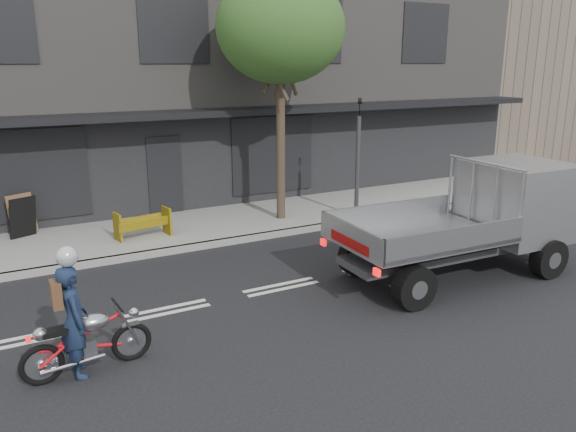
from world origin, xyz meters
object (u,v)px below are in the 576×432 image
at_px(rider, 74,321).
at_px(flatbed_ute, 500,207).
at_px(motorcycle, 87,340).
at_px(construction_barrier, 145,225).
at_px(street_tree, 280,29).
at_px(traffic_light_pole, 358,165).
at_px(sandwich_board, 23,217).

distance_m(rider, flatbed_ute, 8.91).
height_order(motorcycle, construction_barrier, motorcycle).
bearing_deg(rider, construction_barrier, -27.54).
distance_m(street_tree, construction_barrier, 6.17).
relative_size(traffic_light_pole, sandwich_board, 3.31).
bearing_deg(flatbed_ute, construction_barrier, 142.91).
height_order(street_tree, sandwich_board, street_tree).
xyz_separation_m(flatbed_ute, construction_barrier, (-6.46, 5.27, -0.87)).
bearing_deg(flatbed_ute, street_tree, 117.02).
distance_m(motorcycle, sandwich_board, 7.14).
height_order(traffic_light_pole, sandwich_board, traffic_light_pole).
relative_size(motorcycle, sandwich_board, 1.81).
relative_size(street_tree, traffic_light_pole, 1.93).
bearing_deg(street_tree, traffic_light_pole, -23.03).
height_order(traffic_light_pole, flatbed_ute, traffic_light_pole).
bearing_deg(traffic_light_pole, motorcycle, -149.41).
xyz_separation_m(street_tree, flatbed_ute, (2.53, -5.45, -3.88)).
height_order(rider, flatbed_ute, flatbed_ute).
xyz_separation_m(traffic_light_pole, flatbed_ute, (0.53, -4.60, -0.25)).
xyz_separation_m(street_tree, sandwich_board, (-6.57, 1.42, -4.60)).
relative_size(street_tree, motorcycle, 3.52).
xyz_separation_m(street_tree, rider, (-6.36, -5.70, -4.43)).
xyz_separation_m(motorcycle, construction_barrier, (2.28, 5.52, 0.02)).
relative_size(motorcycle, flatbed_ute, 0.36).
bearing_deg(street_tree, rider, -138.11).
relative_size(motorcycle, rider, 1.13).
bearing_deg(street_tree, motorcycle, -137.43).
relative_size(street_tree, rider, 3.97).
bearing_deg(construction_barrier, sandwich_board, 148.62).
distance_m(street_tree, flatbed_ute, 7.15).
relative_size(street_tree, construction_barrier, 5.05).
height_order(street_tree, rider, street_tree).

